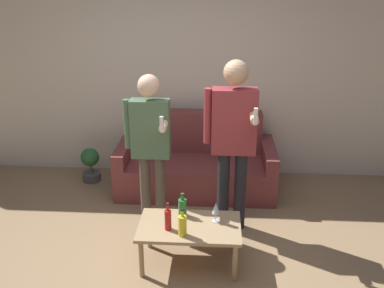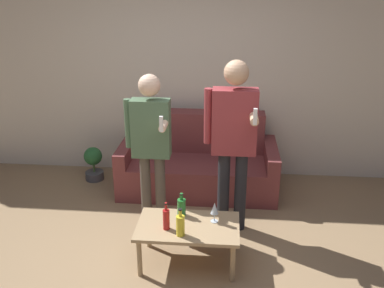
{
  "view_description": "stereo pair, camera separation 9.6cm",
  "coord_description": "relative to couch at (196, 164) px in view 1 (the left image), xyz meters",
  "views": [
    {
      "loc": [
        0.4,
        -2.97,
        2.41
      ],
      "look_at": [
        0.17,
        0.71,
        0.95
      ],
      "focal_mm": 40.0,
      "sensor_mm": 36.0,
      "label": 1
    },
    {
      "loc": [
        0.5,
        -2.96,
        2.41
      ],
      "look_at": [
        0.17,
        0.71,
        0.95
      ],
      "focal_mm": 40.0,
      "sensor_mm": 36.0,
      "label": 2
    }
  ],
  "objects": [
    {
      "name": "bottle_dark",
      "position": [
        -0.05,
        -1.34,
        0.17
      ],
      "size": [
        0.08,
        0.08,
        0.22
      ],
      "color": "#23752D",
      "rests_on": "coffee_table"
    },
    {
      "name": "ground_plane",
      "position": [
        -0.16,
        -1.71,
        -0.31
      ],
      "size": [
        16.0,
        16.0,
        0.0
      ],
      "primitive_type": "plane",
      "color": "#997A56"
    },
    {
      "name": "coffee_table",
      "position": [
        0.02,
        -1.49,
        0.04
      ],
      "size": [
        0.89,
        0.53,
        0.39
      ],
      "color": "tan",
      "rests_on": "ground_plane"
    },
    {
      "name": "wine_glass_near",
      "position": [
        0.24,
        -1.41,
        0.21
      ],
      "size": [
        0.07,
        0.07,
        0.19
      ],
      "color": "silver",
      "rests_on": "coffee_table"
    },
    {
      "name": "wall_back",
      "position": [
        -0.16,
        0.48,
        1.04
      ],
      "size": [
        8.0,
        0.06,
        2.7
      ],
      "color": "beige",
      "rests_on": "ground_plane"
    },
    {
      "name": "person_standing_left",
      "position": [
        -0.4,
        -0.86,
        0.63
      ],
      "size": [
        0.44,
        0.4,
        1.57
      ],
      "color": "brown",
      "rests_on": "ground_plane"
    },
    {
      "name": "couch",
      "position": [
        0.0,
        0.0,
        0.0
      ],
      "size": [
        1.83,
        0.85,
        0.88
      ],
      "color": "brown",
      "rests_on": "ground_plane"
    },
    {
      "name": "bottle_orange",
      "position": [
        -0.15,
        -1.57,
        0.18
      ],
      "size": [
        0.06,
        0.06,
        0.25
      ],
      "color": "#B21E1E",
      "rests_on": "coffee_table"
    },
    {
      "name": "person_standing_right",
      "position": [
        0.39,
        -0.88,
        0.71
      ],
      "size": [
        0.49,
        0.44,
        1.72
      ],
      "color": "#232328",
      "rests_on": "ground_plane"
    },
    {
      "name": "potted_plant",
      "position": [
        -1.32,
        0.09,
        -0.07
      ],
      "size": [
        0.23,
        0.23,
        0.43
      ],
      "color": "#4C4C51",
      "rests_on": "ground_plane"
    },
    {
      "name": "bottle_green",
      "position": [
        -0.03,
        -1.65,
        0.18
      ],
      "size": [
        0.07,
        0.07,
        0.25
      ],
      "color": "yellow",
      "rests_on": "coffee_table"
    }
  ]
}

